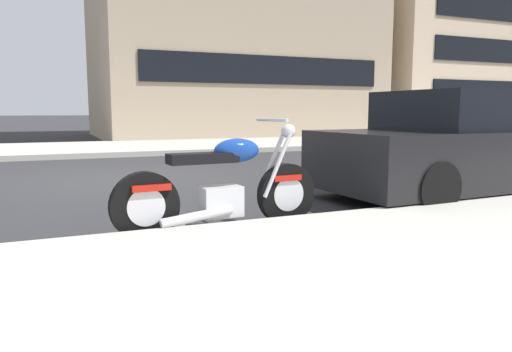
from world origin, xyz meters
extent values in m
plane|color=#28282B|center=(0.00, 0.00, 0.00)|extent=(260.00, 260.00, 0.00)
cube|color=#ADA89E|center=(12.00, 6.75, 0.07)|extent=(120.00, 5.00, 0.14)
cube|color=silver|center=(0.00, -3.65, 0.00)|extent=(0.12, 2.20, 0.01)
cylinder|color=black|center=(1.06, -4.11, 0.32)|extent=(0.65, 0.15, 0.64)
cylinder|color=silver|center=(1.06, -4.11, 0.32)|extent=(0.36, 0.14, 0.35)
cylinder|color=black|center=(-0.44, -4.21, 0.32)|extent=(0.65, 0.15, 0.64)
cylinder|color=silver|center=(-0.44, -4.21, 0.32)|extent=(0.36, 0.14, 0.35)
cube|color=silver|center=(0.31, -4.16, 0.31)|extent=(0.42, 0.29, 0.30)
cube|color=black|center=(0.13, -4.17, 0.74)|extent=(0.69, 0.26, 0.10)
ellipsoid|color=navy|center=(0.49, -4.15, 0.80)|extent=(0.49, 0.27, 0.24)
cube|color=#B7190F|center=(-0.39, -4.21, 0.50)|extent=(0.37, 0.20, 0.06)
cube|color=#B7190F|center=(1.04, -4.11, 0.50)|extent=(0.33, 0.18, 0.06)
cylinder|color=silver|center=(0.91, -4.05, 0.64)|extent=(0.34, 0.07, 0.65)
cylinder|color=silver|center=(0.92, -4.19, 0.64)|extent=(0.34, 0.07, 0.65)
cylinder|color=silver|center=(0.88, -4.12, 1.10)|extent=(0.08, 0.62, 0.04)
sphere|color=silver|center=(1.08, -4.11, 0.98)|extent=(0.15, 0.15, 0.15)
cylinder|color=silver|center=(0.02, -4.32, 0.21)|extent=(0.71, 0.14, 0.16)
cube|color=black|center=(4.32, -3.48, 0.54)|extent=(4.56, 1.98, 0.77)
cube|color=black|center=(4.19, -3.48, 1.19)|extent=(2.13, 1.74, 0.53)
cylinder|color=black|center=(5.77, -2.60, 0.31)|extent=(0.63, 0.24, 0.62)
cylinder|color=black|center=(2.81, -2.70, 0.31)|extent=(0.63, 0.24, 0.62)
cylinder|color=black|center=(2.87, -4.36, 0.31)|extent=(0.63, 0.24, 0.62)
cube|color=tan|center=(6.92, 13.59, 6.30)|extent=(11.92, 9.07, 12.59)
cube|color=black|center=(6.92, 9.02, 2.77)|extent=(10.01, 0.06, 1.10)
cube|color=beige|center=(21.61, 13.16, 4.75)|extent=(15.16, 8.23, 9.51)
camera|label=1|loc=(-1.27, -8.69, 1.19)|focal=34.52mm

